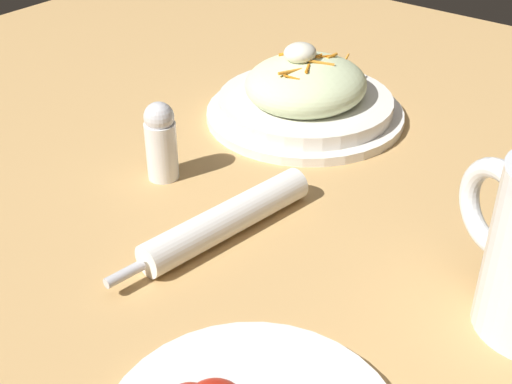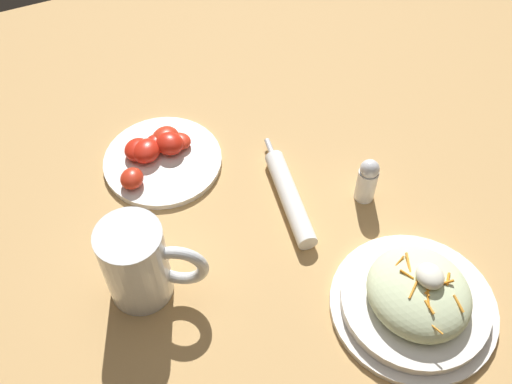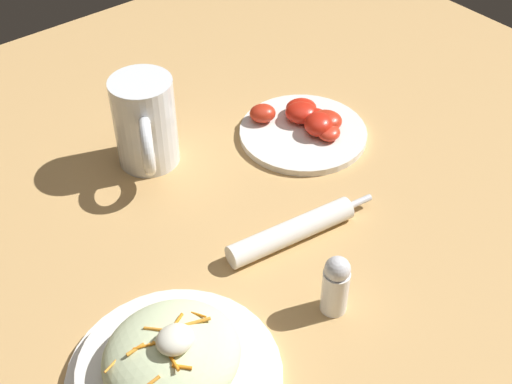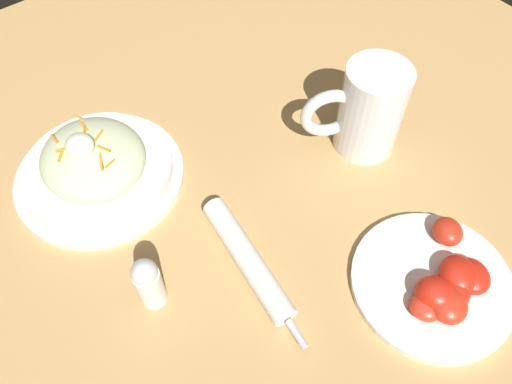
{
  "view_description": "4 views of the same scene",
  "coord_description": "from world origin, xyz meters",
  "px_view_note": "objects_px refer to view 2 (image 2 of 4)",
  "views": [
    {
      "loc": [
        0.39,
        0.33,
        0.38
      ],
      "look_at": [
        -0.01,
        0.01,
        0.05
      ],
      "focal_mm": 48.67,
      "sensor_mm": 36.0,
      "label": 1
    },
    {
      "loc": [
        -0.52,
        0.27,
        0.78
      ],
      "look_at": [
        -0.01,
        0.05,
        0.07
      ],
      "focal_mm": 42.3,
      "sensor_mm": 36.0,
      "label": 2
    },
    {
      "loc": [
        -0.43,
        -0.48,
        0.65
      ],
      "look_at": [
        -0.02,
        0.04,
        0.06
      ],
      "focal_mm": 48.02,
      "sensor_mm": 36.0,
      "label": 3
    },
    {
      "loc": [
        0.24,
        -0.19,
        0.58
      ],
      "look_at": [
        -0.05,
        0.04,
        0.05
      ],
      "focal_mm": 35.42,
      "sensor_mm": 36.0,
      "label": 4
    }
  ],
  "objects_px": {
    "napkin_roll": "(289,195)",
    "salt_shaker": "(367,180)",
    "salad_plate": "(416,298)",
    "beer_mug": "(139,267)",
    "tomato_plate": "(159,155)"
  },
  "relations": [
    {
      "from": "tomato_plate",
      "to": "salt_shaker",
      "type": "xyz_separation_m",
      "value": [
        -0.21,
        -0.28,
        0.03
      ]
    },
    {
      "from": "beer_mug",
      "to": "tomato_plate",
      "type": "relative_size",
      "value": 0.7
    },
    {
      "from": "napkin_roll",
      "to": "beer_mug",
      "type": "bearing_deg",
      "value": 103.16
    },
    {
      "from": "salad_plate",
      "to": "tomato_plate",
      "type": "bearing_deg",
      "value": 30.65
    },
    {
      "from": "napkin_roll",
      "to": "salt_shaker",
      "type": "relative_size",
      "value": 2.59
    },
    {
      "from": "salad_plate",
      "to": "napkin_roll",
      "type": "distance_m",
      "value": 0.26
    },
    {
      "from": "beer_mug",
      "to": "salad_plate",
      "type": "bearing_deg",
      "value": -118.3
    },
    {
      "from": "napkin_roll",
      "to": "salad_plate",
      "type": "bearing_deg",
      "value": -161.86
    },
    {
      "from": "napkin_roll",
      "to": "tomato_plate",
      "type": "distance_m",
      "value": 0.23
    },
    {
      "from": "salad_plate",
      "to": "napkin_roll",
      "type": "bearing_deg",
      "value": 18.14
    },
    {
      "from": "salad_plate",
      "to": "beer_mug",
      "type": "height_order",
      "value": "beer_mug"
    },
    {
      "from": "tomato_plate",
      "to": "salad_plate",
      "type": "bearing_deg",
      "value": -149.35
    },
    {
      "from": "tomato_plate",
      "to": "beer_mug",
      "type": "bearing_deg",
      "value": 157.05
    },
    {
      "from": "beer_mug",
      "to": "tomato_plate",
      "type": "distance_m",
      "value": 0.25
    },
    {
      "from": "salt_shaker",
      "to": "tomato_plate",
      "type": "bearing_deg",
      "value": 53.56
    }
  ]
}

